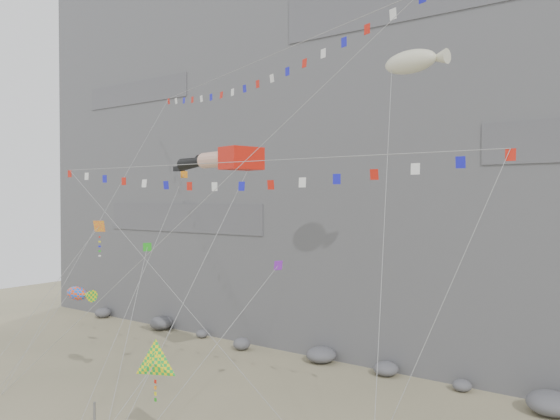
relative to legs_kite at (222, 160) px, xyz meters
The scene contains 12 objects.
cliff 28.44m from the legs_kite, 88.96° to the left, with size 80.00×28.00×50.00m, color slate.
talus_boulders 20.14m from the legs_kite, 87.68° to the left, with size 60.00×3.00×1.20m, color slate, non-canonical shape.
legs_kite is the anchor object (origin of this frame).
flag_banner_upper 8.53m from the legs_kite, 101.00° to the left, with size 31.21×18.41×29.94m.
flag_banner_lower 3.50m from the legs_kite, 42.11° to the right, with size 32.68×3.53×19.62m.
harlequin_kite 11.16m from the legs_kite, 164.80° to the right, with size 5.95×8.24×14.88m.
fish_windsock 14.63m from the legs_kite, 158.07° to the right, with size 5.66×4.90×9.10m.
delta_kite 14.25m from the legs_kite, 72.21° to the right, with size 2.53×6.05×7.73m.
blimp_windsock 13.68m from the legs_kite, 22.79° to the left, with size 5.37×12.73×25.50m.
small_kite_a 5.23m from the legs_kite, 166.45° to the left, with size 4.22×13.09×20.43m.
small_kite_b 8.92m from the legs_kite, 15.50° to the right, with size 4.40×9.75×14.05m.
small_kite_c 7.71m from the legs_kite, 133.95° to the right, with size 5.16×7.91×13.75m.
Camera 1 is at (24.10, -22.85, 14.11)m, focal length 35.00 mm.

